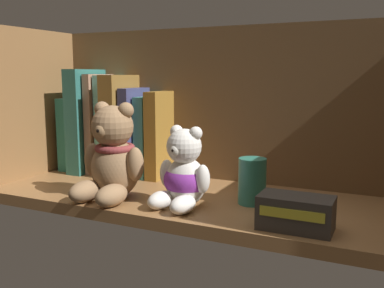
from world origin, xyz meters
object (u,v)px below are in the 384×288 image
book_1 (93,120)px  book_5 (139,132)px  book_6 (150,136)px  teddy_bear_smaller (184,175)px  book_3 (114,124)px  book_7 (162,135)px  book_0 (80,133)px  pillar_candle (252,181)px  book_4 (126,125)px  teddy_bear_larger (112,158)px  small_product_box (296,213)px  book_2 (104,123)px

book_1 → book_5: size_ratio=1.21×
book_6 → teddy_bear_smaller: size_ratio=1.27×
book_3 → book_7: 11.81cm
book_0 → pillar_candle: (42.97, -10.18, -4.06)cm
book_4 → teddy_bear_larger: (8.50, -17.07, -3.36)cm
book_3 → small_product_box: (42.62, -18.99, -7.89)cm
book_2 → teddy_bear_larger: 22.45cm
book_3 → teddy_bear_smaller: book_3 is taller
teddy_bear_larger → book_6: bearing=99.5°
book_2 → book_7: (14.13, 0.00, -1.67)cm
book_4 → book_5: size_ratio=1.14×
book_6 → teddy_bear_larger: bearing=-80.5°
book_1 → teddy_bear_larger: size_ratio=1.34×
pillar_candle → small_product_box: bearing=-45.0°
book_6 → teddy_bear_larger: book_6 is taller
book_2 → small_product_box: (45.04, -18.99, -8.01)cm
book_0 → book_2: (6.75, 0.00, 2.54)cm
book_3 → teddy_bear_larger: 20.99cm
book_6 → book_1: bearing=180.0°
pillar_candle → teddy_bear_larger: bearing=-162.7°
teddy_bear_smaller → pillar_candle: size_ratio=1.72×
book_1 → teddy_bear_larger: book_1 is taller
pillar_candle → book_6: bearing=157.8°
book_5 → book_6: 2.68cm
book_4 → book_6: book_4 is taller
book_5 → book_7: 5.37cm
book_3 → pillar_candle: (33.81, -10.18, -6.48)cm
book_7 → teddy_bear_smaller: size_ratio=1.36×
book_3 → small_product_box: 47.32cm
book_1 → book_6: bearing=-0.0°
book_0 → book_2: size_ratio=0.75×
pillar_candle → book_5: bearing=159.7°
book_2 → teddy_bear_smaller: 31.82cm
book_3 → teddy_bear_larger: bearing=-55.4°
book_0 → book_2: book_2 is taller
book_2 → book_5: size_ratio=1.15×
book_1 → pillar_candle: 41.07cm
book_1 → book_7: 17.19cm
book_5 → small_product_box: bearing=-27.6°
book_4 → small_product_box: book_4 is taller
small_product_box → teddy_bear_larger: bearing=176.4°
book_1 → book_7: book_1 is taller
teddy_bear_larger → small_product_box: bearing=-3.6°
book_5 → small_product_box: book_5 is taller
book_5 → book_0: bearing=180.0°
book_5 → small_product_box: (36.27, -18.99, -6.65)cm
book_1 → book_3: 5.38cm
book_0 → small_product_box: bearing=-20.1°
book_6 → small_product_box: 39.14cm
book_1 → teddy_bear_smaller: (29.88, -16.07, -5.81)cm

